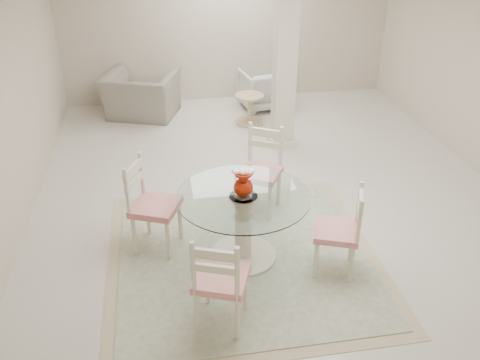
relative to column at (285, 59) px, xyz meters
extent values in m
plane|color=beige|center=(-0.50, -1.30, -1.35)|extent=(7.00, 7.00, 0.00)
cube|color=beige|center=(-0.50, 2.20, 0.00)|extent=(6.00, 0.02, 2.70)
cube|color=beige|center=(-0.50, -4.80, 0.00)|extent=(6.00, 0.02, 2.70)
cube|color=beige|center=(-3.50, -1.30, 0.00)|extent=(0.02, 7.00, 2.70)
cube|color=beige|center=(0.00, 0.00, 0.00)|extent=(0.30, 0.30, 2.70)
cube|color=tan|center=(-1.08, -2.73, -1.35)|extent=(2.86, 2.86, 0.01)
cube|color=beige|center=(-1.08, -2.73, -1.34)|extent=(2.62, 2.62, 0.01)
cylinder|color=beige|center=(-1.08, -2.73, -1.32)|extent=(0.71, 0.71, 0.05)
cylinder|color=beige|center=(-1.08, -2.73, -0.94)|extent=(0.18, 0.18, 0.73)
cylinder|color=beige|center=(-1.08, -2.73, -0.59)|extent=(0.29, 0.29, 0.03)
cylinder|color=white|center=(-1.08, -2.73, -0.57)|extent=(1.36, 1.36, 0.01)
ellipsoid|color=#AC1A05|center=(-1.08, -2.73, -0.47)|extent=(0.20, 0.20, 0.19)
cylinder|color=#AC1A05|center=(-1.08, -2.73, -0.36)|extent=(0.11, 0.11, 0.06)
cylinder|color=#AC1A05|center=(-1.08, -2.73, -0.32)|extent=(0.17, 0.17, 0.02)
ellipsoid|color=white|center=(-1.08, -2.73, -0.29)|extent=(0.11, 0.11, 0.05)
ellipsoid|color=white|center=(-1.02, -2.70, -0.31)|extent=(0.11, 0.11, 0.05)
ellipsoid|color=white|center=(-1.14, -2.69, -0.30)|extent=(0.11, 0.11, 0.05)
cylinder|color=#ECE5C2|center=(-0.30, -2.85, -1.13)|extent=(0.04, 0.04, 0.45)
cylinder|color=#ECE5C2|center=(-0.43, -3.18, -1.13)|extent=(0.04, 0.04, 0.45)
cylinder|color=#ECE5C2|center=(0.03, -2.97, -1.13)|extent=(0.04, 0.04, 0.45)
cylinder|color=#ECE5C2|center=(-0.10, -3.30, -1.13)|extent=(0.04, 0.04, 0.45)
cube|color=red|center=(-0.20, -3.08, -0.87)|extent=(0.55, 0.55, 0.07)
cube|color=#ECE5C2|center=(-0.02, -3.14, -0.54)|extent=(0.18, 0.38, 0.53)
cylinder|color=beige|center=(-1.00, -1.91, -1.10)|extent=(0.05, 0.05, 0.49)
cylinder|color=beige|center=(-0.67, -2.11, -1.10)|extent=(0.05, 0.05, 0.49)
cylinder|color=beige|center=(-0.81, -1.58, -1.10)|extent=(0.05, 0.05, 0.49)
cylinder|color=beige|center=(-0.47, -1.77, -1.10)|extent=(0.05, 0.05, 0.49)
cube|color=red|center=(-0.74, -1.84, -0.82)|extent=(0.64, 0.64, 0.07)
cube|color=beige|center=(-0.63, -1.66, -0.46)|extent=(0.39, 0.25, 0.58)
cylinder|color=#F0E5C5|center=(-1.87, -2.63, -1.11)|extent=(0.05, 0.05, 0.49)
cylinder|color=#F0E5C5|center=(-1.72, -2.28, -1.11)|extent=(0.05, 0.05, 0.49)
cylinder|color=#F0E5C5|center=(-2.22, -2.48, -1.11)|extent=(0.05, 0.05, 0.49)
cylinder|color=#F0E5C5|center=(-2.07, -2.13, -1.11)|extent=(0.05, 0.05, 0.49)
cube|color=red|center=(-1.97, -2.38, -0.83)|extent=(0.61, 0.61, 0.07)
cube|color=#F0E5C5|center=(-2.16, -2.30, -0.47)|extent=(0.21, 0.41, 0.57)
cylinder|color=beige|center=(-1.20, -3.50, -1.12)|extent=(0.04, 0.04, 0.47)
cylinder|color=beige|center=(-1.54, -3.37, -1.12)|extent=(0.04, 0.04, 0.47)
cylinder|color=beige|center=(-1.33, -3.85, -1.12)|extent=(0.04, 0.04, 0.47)
cylinder|color=beige|center=(-1.67, -3.72, -1.12)|extent=(0.04, 0.04, 0.47)
cube|color=red|center=(-1.43, -3.61, -0.85)|extent=(0.58, 0.58, 0.07)
cube|color=beige|center=(-1.51, -3.80, -0.51)|extent=(0.40, 0.19, 0.55)
imported|color=gray|center=(-2.13, 1.53, -0.97)|extent=(1.45, 1.35, 0.76)
imported|color=silver|center=(0.02, 1.58, -1.00)|extent=(0.86, 0.88, 0.70)
cylinder|color=#D9C085|center=(-0.35, 0.89, -1.33)|extent=(0.47, 0.47, 0.04)
cylinder|color=#D9C085|center=(-0.35, 0.89, -1.10)|extent=(0.07, 0.07, 0.45)
cylinder|color=#D9C085|center=(-0.35, 0.89, -0.86)|extent=(0.49, 0.49, 0.03)
camera|label=1|loc=(-1.84, -7.01, 2.07)|focal=38.00mm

